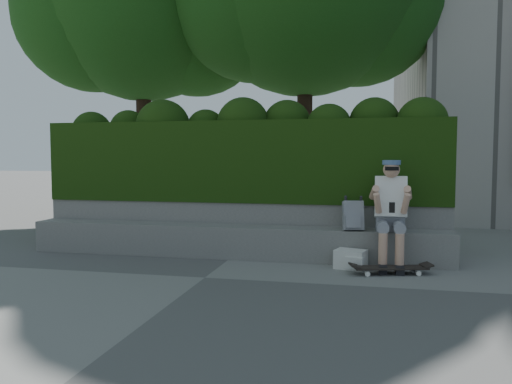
% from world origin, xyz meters
% --- Properties ---
extents(ground, '(80.00, 80.00, 0.00)m').
position_xyz_m(ground, '(0.00, 0.00, 0.00)').
color(ground, slate).
rests_on(ground, ground).
extents(bench_ledge, '(6.00, 0.45, 0.45)m').
position_xyz_m(bench_ledge, '(0.00, 1.25, 0.23)').
color(bench_ledge, gray).
rests_on(bench_ledge, ground).
extents(planter_wall, '(6.00, 0.50, 0.75)m').
position_xyz_m(planter_wall, '(0.00, 1.73, 0.38)').
color(planter_wall, gray).
rests_on(planter_wall, ground).
extents(hedge, '(6.00, 1.00, 1.20)m').
position_xyz_m(hedge, '(0.00, 1.95, 1.35)').
color(hedge, black).
rests_on(hedge, planter_wall).
extents(person, '(0.40, 0.76, 1.38)m').
position_xyz_m(person, '(2.16, 1.07, 0.75)').
color(person, gray).
rests_on(person, ground).
extents(skateboard, '(0.91, 0.44, 0.09)m').
position_xyz_m(skateboard, '(2.15, 0.64, 0.08)').
color(skateboard, black).
rests_on(skateboard, ground).
extents(backpack_plaid, '(0.29, 0.19, 0.39)m').
position_xyz_m(backpack_plaid, '(1.68, 1.15, 0.64)').
color(backpack_plaid, '#AEAEB3').
rests_on(backpack_plaid, bench_ledge).
extents(backpack_ground, '(0.44, 0.36, 0.24)m').
position_xyz_m(backpack_ground, '(1.67, 0.85, 0.12)').
color(backpack_ground, white).
rests_on(backpack_ground, ground).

